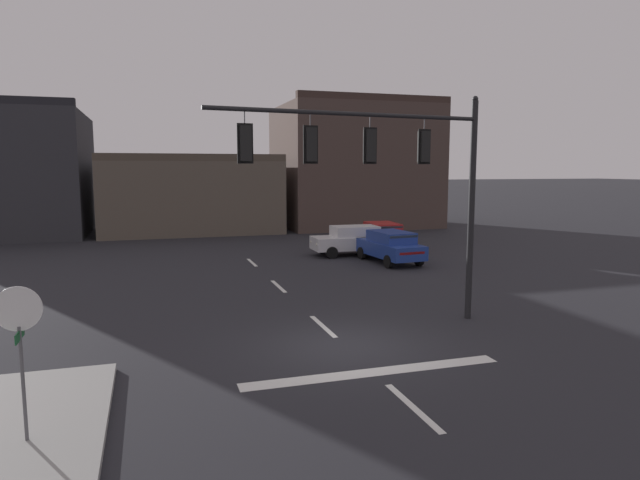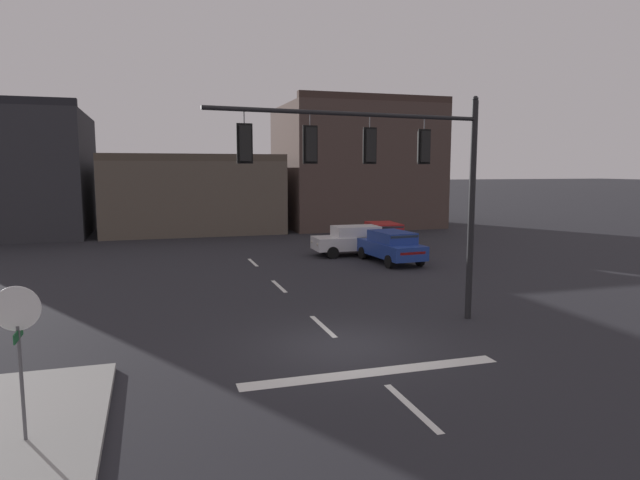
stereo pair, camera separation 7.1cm
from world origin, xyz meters
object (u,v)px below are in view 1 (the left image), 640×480
(car_lot_middle, at_px, (390,246))
(car_lot_farside, at_px, (353,240))
(stop_sign, at_px, (19,327))
(signal_mast_near_side, at_px, (391,165))
(car_lot_nearside, at_px, (382,235))

(car_lot_middle, xyz_separation_m, car_lot_farside, (-0.92, 2.89, 0.00))
(car_lot_middle, bearing_deg, stop_sign, -131.68)
(stop_sign, bearing_deg, signal_mast_near_side, 28.13)
(car_lot_farside, bearing_deg, car_lot_nearside, 29.13)
(signal_mast_near_side, relative_size, car_lot_middle, 1.84)
(car_lot_nearside, distance_m, car_lot_middle, 4.39)
(car_lot_nearside, height_order, car_lot_farside, same)
(car_lot_nearside, relative_size, car_lot_middle, 1.00)
(stop_sign, height_order, car_lot_middle, stop_sign)
(car_lot_middle, bearing_deg, signal_mast_near_side, -114.56)
(car_lot_nearside, xyz_separation_m, car_lot_farside, (-2.30, -1.28, 0.00))
(car_lot_nearside, bearing_deg, car_lot_farside, -150.87)
(car_lot_middle, distance_m, car_lot_farside, 3.03)
(car_lot_nearside, height_order, car_lot_middle, same)
(car_lot_farside, bearing_deg, car_lot_middle, -72.30)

